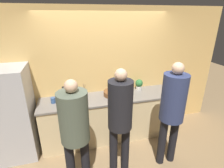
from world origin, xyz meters
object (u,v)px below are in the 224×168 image
at_px(utensil_crock, 85,93).
at_px(cup_blue, 53,100).
at_px(bottle_amber, 64,94).
at_px(cup_white, 81,100).
at_px(potted_plant, 139,84).
at_px(person_center, 120,114).
at_px(fruit_bowl, 113,93).
at_px(refrigerator, 9,115).
at_px(person_left, 75,126).
at_px(person_right, 172,106).

xyz_separation_m(utensil_crock, cup_blue, (-0.59, -0.12, -0.02)).
xyz_separation_m(bottle_amber, cup_blue, (-0.19, -0.11, -0.05)).
xyz_separation_m(cup_white, potted_plant, (1.26, 0.28, 0.08)).
relative_size(bottle_amber, potted_plant, 1.11).
bearing_deg(utensil_crock, person_center, -68.62).
height_order(cup_white, potted_plant, potted_plant).
relative_size(fruit_bowl, potted_plant, 1.66).
height_order(refrigerator, person_left, person_left).
bearing_deg(bottle_amber, person_right, -32.73).
bearing_deg(person_center, cup_white, 122.11).
distance_m(person_left, person_right, 1.52).
distance_m(cup_white, potted_plant, 1.29).
distance_m(bottle_amber, cup_blue, 0.22).
height_order(person_left, fruit_bowl, person_left).
height_order(person_center, cup_white, person_center).
xyz_separation_m(refrigerator, cup_white, (1.24, -0.08, 0.14)).
xyz_separation_m(refrigerator, bottle_amber, (0.93, 0.16, 0.20)).
bearing_deg(cup_white, bottle_amber, 142.59).
height_order(utensil_crock, cup_white, utensil_crock).
bearing_deg(person_right, cup_white, 148.41).
xyz_separation_m(person_left, cup_blue, (-0.32, 0.99, -0.06)).
bearing_deg(cup_white, cup_blue, 166.10).
distance_m(person_center, cup_blue, 1.34).
bearing_deg(potted_plant, cup_white, -167.43).
relative_size(person_left, bottle_amber, 6.75).
height_order(refrigerator, person_right, person_right).
distance_m(fruit_bowl, potted_plant, 0.63).
bearing_deg(cup_white, utensil_crock, 69.07).
xyz_separation_m(person_center, utensil_crock, (-0.40, 1.02, -0.06)).
bearing_deg(person_right, fruit_bowl, 125.67).
distance_m(person_right, bottle_amber, 1.95).
height_order(person_left, cup_blue, person_left).
bearing_deg(cup_blue, person_right, -27.29).
height_order(person_right, utensil_crock, person_right).
bearing_deg(refrigerator, fruit_bowl, 2.07).
xyz_separation_m(refrigerator, person_left, (1.06, -0.94, 0.21)).
relative_size(fruit_bowl, cup_white, 4.45).
xyz_separation_m(utensil_crock, bottle_amber, (-0.40, -0.01, 0.03)).
distance_m(bottle_amber, cup_white, 0.39).
distance_m(bottle_amber, potted_plant, 1.56).
bearing_deg(person_left, refrigerator, 138.45).
bearing_deg(potted_plant, person_right, -85.66).
relative_size(bottle_amber, cup_white, 2.98).
distance_m(fruit_bowl, cup_blue, 1.14).
xyz_separation_m(person_right, utensil_crock, (-1.25, 1.06, -0.10)).
bearing_deg(utensil_crock, person_right, -40.43).
xyz_separation_m(cup_blue, potted_plant, (1.75, 0.16, 0.07)).
distance_m(person_right, fruit_bowl, 1.20).
xyz_separation_m(person_right, cup_blue, (-1.83, 0.95, -0.12)).
distance_m(person_right, potted_plant, 1.11).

